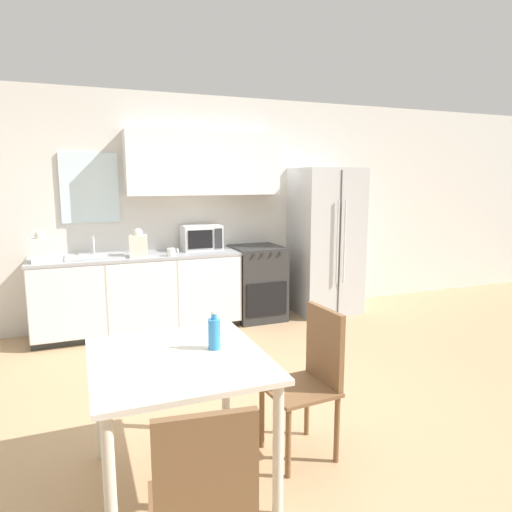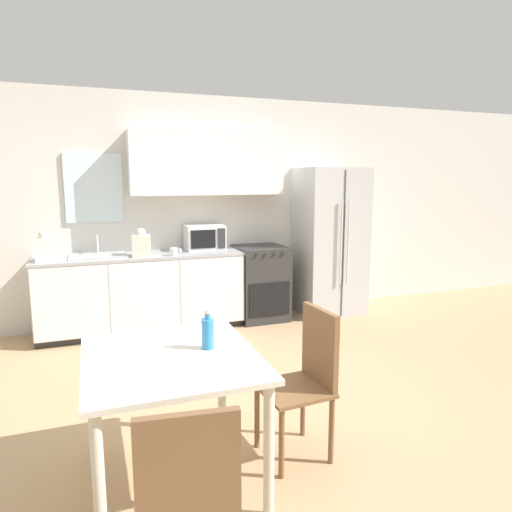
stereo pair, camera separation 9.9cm
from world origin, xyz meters
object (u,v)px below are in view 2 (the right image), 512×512
Objects in this scene: oven_range at (260,283)px; dining_chair_near at (188,501)px; dining_table at (172,375)px; dining_chair_side at (308,372)px; refrigerator at (329,241)px; drink_bottle at (208,332)px; coffee_mug at (175,252)px; microwave at (205,237)px.

oven_range is 0.97× the size of dining_chair_near.
dining_chair_side is at bearing 1.15° from dining_table.
refrigerator reaches higher than drink_bottle.
refrigerator is 3.54m from drink_bottle.
coffee_mug is at bearing 87.50° from dining_chair_near.
microwave reaches higher than coffee_mug.
microwave is 2.94m from drink_bottle.
refrigerator is 8.22× the size of drink_bottle.
refrigerator is at bearing -2.01° from oven_range.
refrigerator is at bearing 61.33° from dining_chair_near.
drink_bottle is (-2.29, -2.71, -0.07)m from refrigerator.
refrigerator is at bearing 47.67° from dining_table.
microwave is 3.06m from dining_table.
microwave reaches higher than dining_chair_side.
drink_bottle is (0.31, 0.91, 0.32)m from dining_chair_near.
oven_range is 0.97× the size of dining_chair_side.
drink_bottle is (-0.62, 0.03, 0.32)m from dining_chair_side.
dining_table is (-0.48, -2.59, -0.28)m from coffee_mug.
oven_range is at bearing -10.12° from microwave.
dining_table is (-0.90, -2.90, -0.38)m from microwave.
drink_bottle is (0.22, 0.04, 0.20)m from dining_table.
dining_chair_side reaches higher than dining_table.
drink_bottle is (-0.68, -2.86, -0.18)m from microwave.
oven_range is 4.01m from dining_chair_near.
dining_chair_side is at bearing 50.47° from dining_chair_near.
refrigerator is at bearing -35.63° from dining_chair_side.
drink_bottle reaches higher than dining_table.
coffee_mug is 0.13× the size of dining_table.
dining_chair_side is (-0.06, -2.88, -0.50)m from microwave.
dining_chair_near is at bearing -114.48° from oven_range.
coffee_mug is at bearing -143.07° from microwave.
oven_range is 3.20m from dining_table.
microwave reaches higher than dining_chair_near.
dining_chair_side is at bearing -91.18° from microwave.
refrigerator is 4.10× the size of microwave.
dining_chair_near is at bearing -125.67° from refrigerator.
microwave is at bearing 174.58° from refrigerator.
dining_chair_near is at bearing -104.79° from microwave.
microwave is at bearing 72.74° from dining_table.
drink_bottle reaches higher than dining_chair_near.
dining_table is 1.06× the size of dining_chair_side.
refrigerator is 2.00× the size of dining_chair_side.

